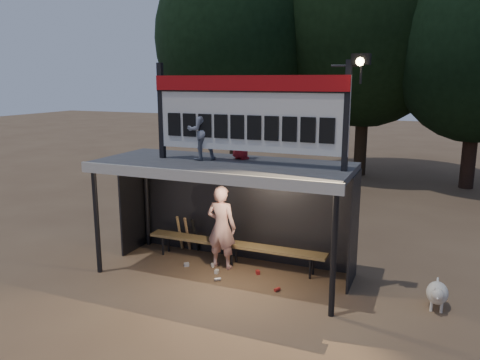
% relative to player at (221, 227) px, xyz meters
% --- Properties ---
extents(ground, '(80.00, 80.00, 0.00)m').
position_rel_player_xyz_m(ground, '(0.18, -0.30, -0.88)').
color(ground, brown).
rests_on(ground, ground).
extents(player, '(0.66, 0.44, 1.77)m').
position_rel_player_xyz_m(player, '(0.00, 0.00, 0.00)').
color(player, white).
rests_on(player, ground).
extents(child_a, '(0.73, 0.70, 1.18)m').
position_rel_player_xyz_m(child_a, '(-0.32, -0.22, 2.02)').
color(child_a, slate).
rests_on(child_a, dugout_shelter).
extents(child_b, '(0.56, 0.51, 0.96)m').
position_rel_player_xyz_m(child_b, '(0.36, 0.18, 1.91)').
color(child_b, '#A81920').
rests_on(child_b, dugout_shelter).
extents(dugout_shelter, '(5.10, 2.08, 2.32)m').
position_rel_player_xyz_m(dugout_shelter, '(0.18, -0.06, 0.96)').
color(dugout_shelter, '#3B3B3E').
rests_on(dugout_shelter, ground).
extents(scoreboard_assembly, '(4.10, 0.27, 1.99)m').
position_rel_player_xyz_m(scoreboard_assembly, '(0.74, -0.31, 2.44)').
color(scoreboard_assembly, black).
rests_on(scoreboard_assembly, dugout_shelter).
extents(bench, '(4.00, 0.35, 0.48)m').
position_rel_player_xyz_m(bench, '(0.18, 0.25, -0.45)').
color(bench, olive).
rests_on(bench, ground).
extents(tree_left, '(6.46, 6.46, 9.27)m').
position_rel_player_xyz_m(tree_left, '(-3.82, 9.70, 4.63)').
color(tree_left, black).
rests_on(tree_left, ground).
extents(tree_mid, '(7.22, 7.22, 10.36)m').
position_rel_player_xyz_m(tree_mid, '(1.18, 11.20, 5.28)').
color(tree_mid, '#2F2115').
rests_on(tree_mid, ground).
extents(dog, '(0.36, 0.81, 0.49)m').
position_rel_player_xyz_m(dog, '(4.21, -0.24, -0.61)').
color(dog, silver).
rests_on(dog, ground).
extents(bats, '(0.48, 0.33, 0.84)m').
position_rel_player_xyz_m(bats, '(-1.11, 0.52, -0.45)').
color(bats, '#977446').
rests_on(bats, ground).
extents(litter, '(2.27, 0.73, 0.08)m').
position_rel_player_xyz_m(litter, '(0.27, -0.34, -0.85)').
color(litter, '#B2211E').
rests_on(litter, ground).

